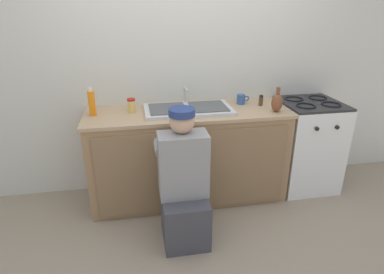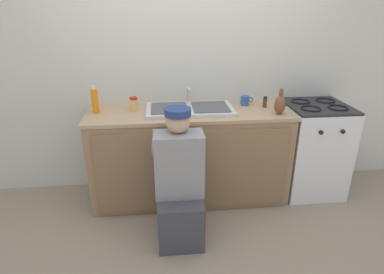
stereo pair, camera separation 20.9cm
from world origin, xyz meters
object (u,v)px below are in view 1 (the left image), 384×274
(soap_bottle_orange, at_px, (92,103))
(condiment_jar, at_px, (131,105))
(spice_bottle_pepper, at_px, (261,101))
(sink_double_basin, at_px, (188,109))
(coffee_mug, at_px, (241,99))
(stove_range, at_px, (306,144))
(plumber_person, at_px, (184,188))
(vase_decorative, at_px, (277,102))

(soap_bottle_orange, distance_m, condiment_jar, 0.34)
(spice_bottle_pepper, relative_size, soap_bottle_orange, 0.42)
(sink_double_basin, relative_size, coffee_mug, 6.35)
(condiment_jar, bearing_deg, soap_bottle_orange, -174.88)
(stove_range, xyz_separation_m, condiment_jar, (-1.76, 0.06, 0.50))
(plumber_person, height_order, coffee_mug, plumber_person)
(spice_bottle_pepper, relative_size, condiment_jar, 0.82)
(sink_double_basin, height_order, stove_range, sink_double_basin)
(plumber_person, relative_size, vase_decorative, 4.80)
(plumber_person, height_order, condiment_jar, plumber_person)
(sink_double_basin, bearing_deg, stove_range, -0.10)
(soap_bottle_orange, relative_size, condiment_jar, 1.95)
(condiment_jar, bearing_deg, vase_decorative, -9.81)
(coffee_mug, xyz_separation_m, vase_decorative, (0.24, -0.30, 0.04))
(stove_range, height_order, vase_decorative, vase_decorative)
(spice_bottle_pepper, xyz_separation_m, condiment_jar, (-1.24, 0.01, 0.01))
(condiment_jar, distance_m, vase_decorative, 1.32)
(condiment_jar, bearing_deg, sink_double_basin, -5.90)
(spice_bottle_pepper, distance_m, vase_decorative, 0.23)
(vase_decorative, bearing_deg, sink_double_basin, 167.69)
(vase_decorative, bearing_deg, plumber_person, -154.07)
(stove_range, relative_size, soap_bottle_orange, 3.74)
(spice_bottle_pepper, relative_size, vase_decorative, 0.46)
(spice_bottle_pepper, bearing_deg, sink_double_basin, -176.77)
(stove_range, distance_m, spice_bottle_pepper, 0.71)
(coffee_mug, height_order, condiment_jar, condiment_jar)
(sink_double_basin, height_order, vase_decorative, vase_decorative)
(sink_double_basin, relative_size, stove_range, 0.86)
(coffee_mug, bearing_deg, spice_bottle_pepper, -27.24)
(stove_range, distance_m, vase_decorative, 0.71)
(plumber_person, distance_m, coffee_mug, 1.14)
(sink_double_basin, relative_size, spice_bottle_pepper, 7.62)
(spice_bottle_pepper, xyz_separation_m, vase_decorative, (0.07, -0.21, 0.04))
(sink_double_basin, xyz_separation_m, plumber_person, (-0.14, -0.63, -0.46))
(sink_double_basin, distance_m, stove_range, 1.32)
(plumber_person, bearing_deg, sink_double_basin, 77.14)
(sink_double_basin, xyz_separation_m, stove_range, (1.24, -0.00, -0.46))
(vase_decorative, bearing_deg, coffee_mug, 128.21)
(sink_double_basin, bearing_deg, condiment_jar, 174.10)
(sink_double_basin, xyz_separation_m, vase_decorative, (0.79, -0.17, 0.07))
(soap_bottle_orange, bearing_deg, sink_double_basin, -1.52)
(spice_bottle_pepper, bearing_deg, stove_range, -4.75)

